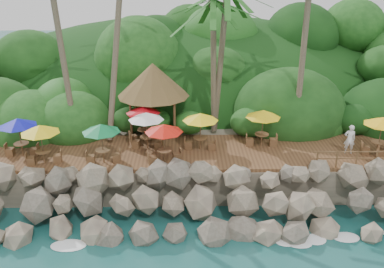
{
  "coord_description": "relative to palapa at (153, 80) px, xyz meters",
  "views": [
    {
      "loc": [
        -0.37,
        -17.06,
        12.93
      ],
      "look_at": [
        0.0,
        6.0,
        3.4
      ],
      "focal_mm": 39.09,
      "sensor_mm": 36.0,
      "label": 1
    }
  ],
  "objects": [
    {
      "name": "waiter",
      "position": [
        11.84,
        -4.0,
        -2.59
      ],
      "size": [
        0.72,
        0.53,
        1.8
      ],
      "primitive_type": "imported",
      "rotation": [
        0.0,
        0.0,
        2.98
      ],
      "color": "white",
      "rests_on": "terrace"
    },
    {
      "name": "terrace",
      "position": [
        2.49,
        -3.54,
        -3.59
      ],
      "size": [
        26.0,
        5.0,
        0.2
      ],
      "primitive_type": "cube",
      "color": "brown",
      "rests_on": "land_base"
    },
    {
      "name": "railing",
      "position": [
        12.14,
        -5.89,
        -2.88
      ],
      "size": [
        6.1,
        0.1,
        1.0
      ],
      "color": "brown",
      "rests_on": "terrace"
    },
    {
      "name": "seawall",
      "position": [
        2.49,
        -7.54,
        -4.64
      ],
      "size": [
        29.0,
        4.0,
        2.3
      ],
      "primitive_type": null,
      "color": "gray",
      "rests_on": "ground"
    },
    {
      "name": "dining_clusters",
      "position": [
        2.18,
        -3.95,
        -1.54
      ],
      "size": [
        23.99,
        5.36,
        2.34
      ],
      "color": "brown",
      "rests_on": "terrace"
    },
    {
      "name": "foam_line",
      "position": [
        2.49,
        -9.24,
        -5.76
      ],
      "size": [
        25.2,
        0.8,
        0.06
      ],
      "color": "white",
      "rests_on": "ground"
    },
    {
      "name": "jungle_hill",
      "position": [
        2.49,
        13.96,
        -5.79
      ],
      "size": [
        44.8,
        28.0,
        15.4
      ],
      "primitive_type": "ellipsoid",
      "color": "#143811",
      "rests_on": "ground"
    },
    {
      "name": "jungle_foliage",
      "position": [
        2.49,
        5.46,
        -5.79
      ],
      "size": [
        44.0,
        16.0,
        12.0
      ],
      "primitive_type": null,
      "color": "#143811",
      "rests_on": "ground"
    },
    {
      "name": "land_base",
      "position": [
        2.49,
        6.46,
        -4.74
      ],
      "size": [
        32.0,
        25.2,
        2.1
      ],
      "primitive_type": "cube",
      "color": "gray",
      "rests_on": "ground"
    },
    {
      "name": "ground",
      "position": [
        2.49,
        -9.54,
        -5.79
      ],
      "size": [
        140.0,
        140.0,
        0.0
      ],
      "primitive_type": "plane",
      "color": "#19514F",
      "rests_on": "ground"
    },
    {
      "name": "palapa",
      "position": [
        0.0,
        0.0,
        0.0
      ],
      "size": [
        4.76,
        4.76,
        4.6
      ],
      "color": "brown",
      "rests_on": "ground"
    }
  ]
}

